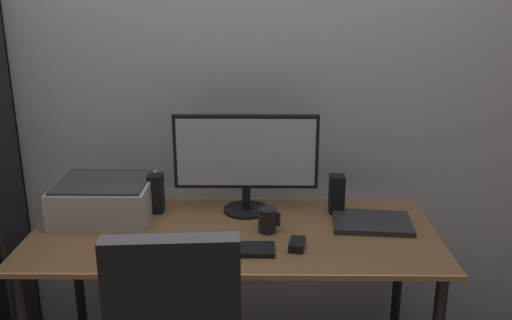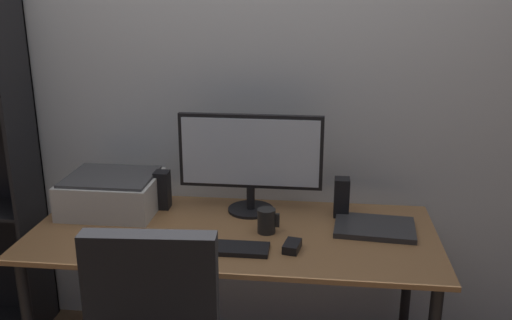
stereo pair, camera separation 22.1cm
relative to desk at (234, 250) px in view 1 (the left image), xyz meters
The scene contains 10 objects.
back_wall 0.83m from the desk, 90.00° to the left, with size 6.40×0.10×2.60m, color silver.
desk is the anchor object (origin of this frame).
monitor 0.40m from the desk, 77.95° to the left, with size 0.62×0.20×0.43m.
keyboard 0.20m from the desk, 84.20° to the right, with size 0.29×0.11×0.02m, color black.
mouse 0.30m from the desk, 30.80° to the right, with size 0.06×0.10×0.03m, color black.
coffee_mug 0.19m from the desk, ahead, with size 0.09×0.07×0.10m.
laptop 0.58m from the desk, ahead, with size 0.32×0.23×0.02m, color #2D2D30.
speaker_left 0.44m from the desk, 149.37° to the left, with size 0.06×0.07×0.17m, color black.
speaker_right 0.51m from the desk, 25.13° to the left, with size 0.06×0.07×0.17m, color black.
printer 0.60m from the desk, 164.47° to the left, with size 0.40×0.34×0.16m.
Camera 1 is at (0.11, -2.08, 1.70)m, focal length 39.54 mm.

